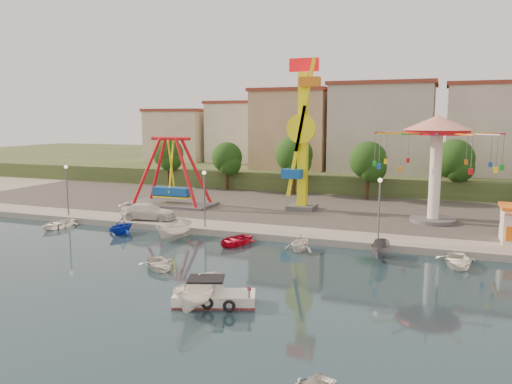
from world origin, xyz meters
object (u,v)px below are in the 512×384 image
at_px(wave_swinger, 437,145).
at_px(rowboat_a, 159,264).
at_px(kamikaze_tower, 303,138).
at_px(cabin_motorboat, 213,297).
at_px(van, 149,212).
at_px(skiff, 200,294).
at_px(pirate_ship_ride, 172,173).

relative_size(wave_swinger, rowboat_a, 3.30).
bearing_deg(kamikaze_tower, cabin_motorboat, -85.26).
relative_size(kamikaze_tower, wave_swinger, 1.42).
xyz_separation_m(kamikaze_tower, rowboat_a, (-4.26, -23.06, -8.24)).
bearing_deg(van, wave_swinger, -81.66).
distance_m(kamikaze_tower, cabin_motorboat, 29.24).
xyz_separation_m(kamikaze_tower, van, (-13.10, -10.63, -7.20)).
bearing_deg(skiff, cabin_motorboat, 65.46).
xyz_separation_m(wave_swinger, cabin_motorboat, (-11.46, -26.05, -7.75)).
height_order(pirate_ship_ride, skiff, pirate_ship_ride).
bearing_deg(van, pirate_ship_ride, 4.33).
xyz_separation_m(kamikaze_tower, skiff, (1.91, -28.81, -7.74)).
bearing_deg(kamikaze_tower, wave_swinger, -8.00).
height_order(pirate_ship_ride, van, pirate_ship_ride).
relative_size(pirate_ship_ride, kamikaze_tower, 0.61).
bearing_deg(pirate_ship_ride, rowboat_a, -62.20).
height_order(cabin_motorboat, van, van).
bearing_deg(skiff, kamikaze_tower, 96.16).
distance_m(pirate_ship_ride, skiff, 31.59).
distance_m(pirate_ship_ride, cabin_motorboat, 31.19).
height_order(cabin_motorboat, rowboat_a, cabin_motorboat).
distance_m(kamikaze_tower, rowboat_a, 24.85).
xyz_separation_m(cabin_motorboat, skiff, (-0.42, -0.82, 0.42)).
distance_m(rowboat_a, van, 15.28).
bearing_deg(van, skiff, -150.04).
height_order(pirate_ship_ride, rowboat_a, pirate_ship_ride).
bearing_deg(van, kamikaze_tower, -60.52).
distance_m(rowboat_a, skiff, 8.44).
distance_m(wave_swinger, rowboat_a, 28.86).
height_order(pirate_ship_ride, kamikaze_tower, kamikaze_tower).
relative_size(kamikaze_tower, skiff, 3.70).
bearing_deg(kamikaze_tower, pirate_ship_ride, -170.86).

